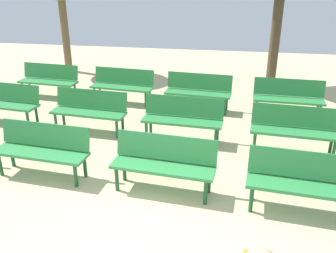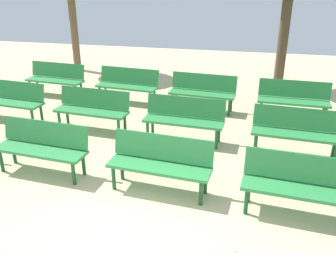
% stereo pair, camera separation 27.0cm
% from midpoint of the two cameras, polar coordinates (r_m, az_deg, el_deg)
% --- Properties ---
extents(bench_r0_c1, '(1.64, 0.62, 0.87)m').
position_cam_midpoint_polar(bench_r0_c1, '(6.45, -17.87, -2.72)').
color(bench_r0_c1, '#2D8442').
rests_on(bench_r0_c1, ground_plane).
extents(bench_r0_c2, '(1.64, 0.62, 0.87)m').
position_cam_midpoint_polar(bench_r0_c2, '(5.65, 0.20, -5.35)').
color(bench_r0_c2, '#2D8442').
rests_on(bench_r0_c2, ground_plane).
extents(bench_r0_c3, '(1.64, 0.63, 0.87)m').
position_cam_midpoint_polar(bench_r0_c3, '(5.47, 21.44, -8.20)').
color(bench_r0_c3, '#2D8442').
rests_on(bench_r0_c3, ground_plane).
extents(bench_r1_c0, '(1.64, 0.63, 0.87)m').
position_cam_midpoint_polar(bench_r1_c0, '(9.05, -22.47, 4.07)').
color(bench_r1_c0, '#2D8442').
rests_on(bench_r1_c0, ground_plane).
extents(bench_r1_c1, '(1.63, 0.61, 0.87)m').
position_cam_midpoint_polar(bench_r1_c1, '(7.96, -10.74, 2.97)').
color(bench_r1_c1, '#2D8442').
rests_on(bench_r1_c1, ground_plane).
extents(bench_r1_c2, '(1.63, 0.58, 0.87)m').
position_cam_midpoint_polar(bench_r1_c2, '(7.32, 3.60, 1.54)').
color(bench_r1_c2, '#2D8442').
rests_on(bench_r1_c2, ground_plane).
extents(bench_r1_c3, '(1.63, 0.60, 0.87)m').
position_cam_midpoint_polar(bench_r1_c3, '(7.18, 20.42, -0.40)').
color(bench_r1_c3, '#2D8442').
rests_on(bench_r1_c3, ground_plane).
extents(bench_r2_c0, '(1.64, 0.62, 0.87)m').
position_cam_midpoint_polar(bench_r2_c0, '(10.48, -16.36, 7.38)').
color(bench_r2_c0, '#2D8442').
rests_on(bench_r2_c0, ground_plane).
extents(bench_r2_c1, '(1.64, 0.63, 0.87)m').
position_cam_midpoint_polar(bench_r2_c1, '(9.56, -5.49, 6.74)').
color(bench_r2_c1, '#2D8442').
rests_on(bench_r2_c1, ground_plane).
extents(bench_r2_c2, '(1.63, 0.61, 0.87)m').
position_cam_midpoint_polar(bench_r2_c2, '(9.01, 6.29, 5.67)').
color(bench_r2_c2, '#2D8442').
rests_on(bench_r2_c2, ground_plane).
extents(bench_r2_c3, '(1.62, 0.54, 0.87)m').
position_cam_midpoint_polar(bench_r2_c3, '(8.94, 19.82, 4.25)').
color(bench_r2_c3, '#2D8442').
rests_on(bench_r2_c3, ground_plane).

